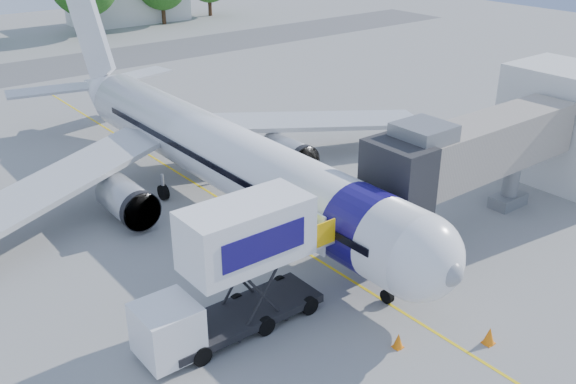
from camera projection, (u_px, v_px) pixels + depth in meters
ground at (260, 224)px, 34.84m from camera, size 160.00×160.00×0.00m
guidance_line at (260, 223)px, 34.84m from camera, size 0.15×70.00×0.01m
taxiway_strip at (17, 73)px, 64.87m from camera, size 120.00×10.00×0.01m
aircraft at (216, 152)px, 36.56m from camera, size 34.17×37.73×11.35m
jet_bridge at (466, 153)px, 32.51m from camera, size 13.90×3.20×6.60m
terminal_stub at (574, 127)px, 38.76m from camera, size 5.00×8.00×7.00m
catering_hiloader at (233, 271)px, 25.17m from camera, size 8.50×2.44×5.50m
ground_tug at (544, 379)px, 22.56m from camera, size 3.38×1.90×1.31m
safety_cone_a at (398, 341)px, 25.12m from camera, size 0.41×0.41×0.66m
safety_cone_b at (489, 336)px, 25.32m from camera, size 0.47×0.47×0.75m
outbuilding_right at (129, 3)px, 90.40m from camera, size 16.40×7.40×5.30m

